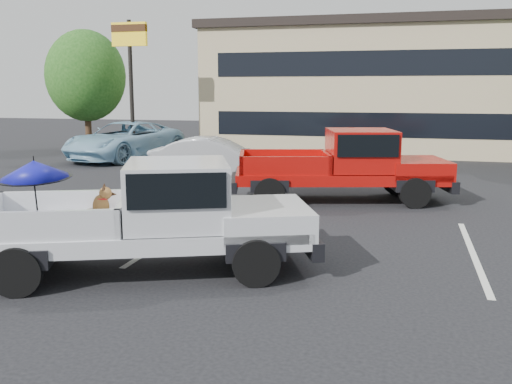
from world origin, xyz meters
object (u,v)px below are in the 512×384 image
(motel_sign, at_px, (130,52))
(tree_back, at_px, (492,64))
(tree_left, at_px, (86,76))
(silver_pickup, at_px, (164,211))
(red_pickup, at_px, (354,162))
(blue_suv, at_px, (125,141))
(silver_sedan, at_px, (215,158))

(motel_sign, bearing_deg, tree_back, 32.01)
(tree_left, distance_m, silver_pickup, 21.23)
(silver_pickup, height_order, red_pickup, silver_pickup)
(tree_left, height_order, silver_pickup, tree_left)
(silver_pickup, bearing_deg, tree_back, 49.58)
(tree_left, xyz_separation_m, blue_suv, (3.66, -3.15, -2.90))
(silver_pickup, bearing_deg, tree_left, 102.19)
(tree_back, height_order, silver_sedan, tree_back)
(blue_suv, bearing_deg, red_pickup, -21.55)
(motel_sign, relative_size, silver_pickup, 1.00)
(tree_left, relative_size, red_pickup, 0.95)
(red_pickup, bearing_deg, blue_suv, 131.36)
(tree_left, height_order, tree_back, tree_back)
(tree_left, bearing_deg, blue_suv, -40.69)
(silver_sedan, xyz_separation_m, blue_suv, (-5.69, 4.44, 0.11))
(blue_suv, bearing_deg, silver_sedan, -25.56)
(silver_pickup, relative_size, red_pickup, 0.95)
(tree_back, distance_m, silver_sedan, 18.43)
(motel_sign, distance_m, silver_pickup, 16.80)
(tree_back, bearing_deg, tree_left, -160.71)
(silver_sedan, height_order, blue_suv, blue_suv)
(silver_pickup, distance_m, blue_suv, 16.45)
(tree_left, bearing_deg, red_pickup, -35.76)
(motel_sign, bearing_deg, tree_left, 143.13)
(silver_sedan, bearing_deg, motel_sign, 42.59)
(silver_pickup, height_order, blue_suv, silver_pickup)
(tree_left, bearing_deg, tree_back, 19.29)
(tree_left, relative_size, silver_sedan, 1.38)
(blue_suv, bearing_deg, tree_back, 44.19)
(silver_pickup, relative_size, silver_sedan, 1.38)
(silver_pickup, xyz_separation_m, blue_suv, (-8.13, 14.30, -0.22))
(motel_sign, relative_size, silver_sedan, 1.37)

